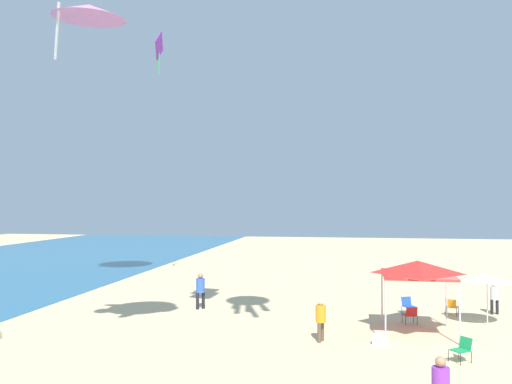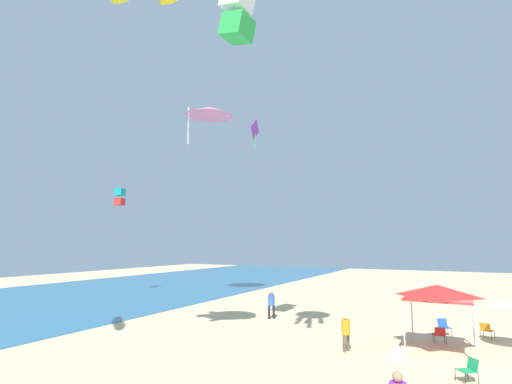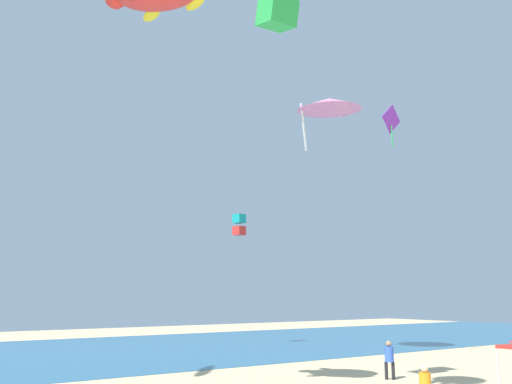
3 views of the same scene
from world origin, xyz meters
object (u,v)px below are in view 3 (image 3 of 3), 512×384
Objects in this scene: kite_box_teal at (239,225)px; kite_delta_pink at (329,104)px; kite_diamond_purple at (391,121)px; person_kite_handler at (389,357)px.

kite_box_teal is 12.74m from kite_delta_pink.
kite_diamond_purple is (2.79, -14.08, 5.72)m from kite_box_teal.
kite_diamond_purple is at bearing -1.83° from kite_box_teal.
kite_diamond_purple is (6.21, 4.52, 14.36)m from person_kite_handler.
kite_delta_pink reaches higher than kite_diamond_purple.
kite_diamond_purple is at bearing -95.15° from person_kite_handler.
kite_delta_pink is (4.24, 8.39, 16.22)m from person_kite_handler.
person_kite_handler is at bearing -23.45° from kite_box_teal.
kite_delta_pink is at bearing -68.01° from person_kite_handler.
person_kite_handler is at bearing 39.40° from kite_diamond_purple.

